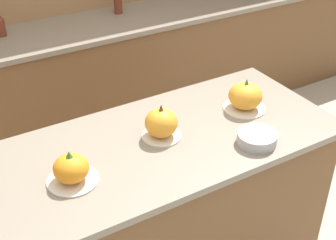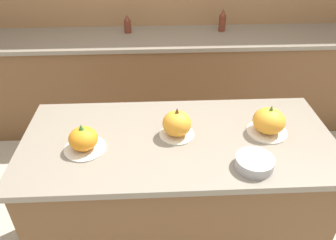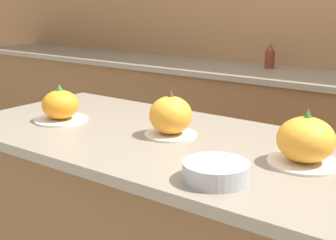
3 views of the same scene
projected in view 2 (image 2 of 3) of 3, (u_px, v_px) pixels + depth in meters
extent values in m
cube|color=brown|center=(177.00, 198.00, 2.01)|extent=(1.61, 0.71, 0.86)
cube|color=gray|center=(178.00, 141.00, 1.75)|extent=(1.67, 0.77, 0.03)
cube|color=brown|center=(166.00, 83.00, 3.22)|extent=(6.00, 0.56, 0.88)
cube|color=gray|center=(166.00, 38.00, 2.96)|extent=(6.00, 0.60, 0.03)
cylinder|color=silver|center=(85.00, 148.00, 1.67)|extent=(0.21, 0.21, 0.01)
ellipsoid|color=orange|center=(83.00, 139.00, 1.63)|extent=(0.15, 0.15, 0.12)
cone|color=#38702D|center=(81.00, 127.00, 1.59)|extent=(0.03, 0.03, 0.03)
cylinder|color=silver|center=(177.00, 134.00, 1.77)|extent=(0.19, 0.19, 0.01)
ellipsoid|color=orange|center=(177.00, 123.00, 1.72)|extent=(0.15, 0.15, 0.14)
cone|color=brown|center=(177.00, 111.00, 1.68)|extent=(0.02, 0.02, 0.03)
cylinder|color=silver|center=(267.00, 132.00, 1.79)|extent=(0.22, 0.22, 0.01)
ellipsoid|color=orange|center=(269.00, 121.00, 1.75)|extent=(0.17, 0.17, 0.14)
cone|color=#38702D|center=(272.00, 108.00, 1.70)|extent=(0.02, 0.02, 0.03)
cylinder|color=maroon|center=(222.00, 23.00, 3.03)|extent=(0.06, 0.06, 0.14)
cone|color=maroon|center=(223.00, 12.00, 2.97)|extent=(0.06, 0.06, 0.06)
cylinder|color=maroon|center=(128.00, 27.00, 3.00)|extent=(0.06, 0.06, 0.11)
cone|color=maroon|center=(127.00, 18.00, 2.96)|extent=(0.06, 0.06, 0.05)
cylinder|color=#ADADB2|center=(254.00, 163.00, 1.54)|extent=(0.18, 0.18, 0.05)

